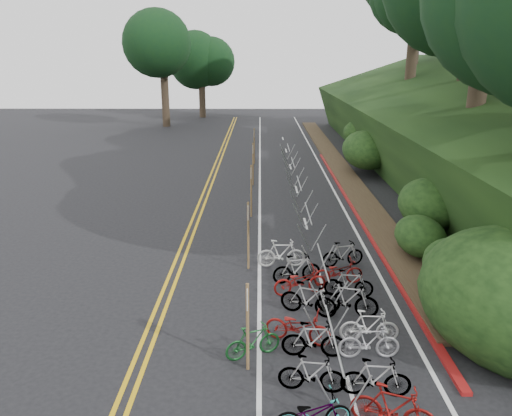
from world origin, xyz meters
The scene contains 10 objects.
ground centered at (0.00, 0.00, 0.00)m, with size 120.00×120.00×0.00m, color black.
road_markings centered at (0.63, 10.10, 0.00)m, with size 7.47×80.00×0.01m.
red_curb centered at (5.70, 12.00, 0.05)m, with size 0.25×28.00×0.10m, color maroon.
embankment centered at (12.96, 19.04, 2.57)m, with size 14.30×48.14×9.11m.
bike_rack_front centered at (2.71, -1.49, 0.89)m, with size 1.17×2.99×1.22m.
bike_racks_rest centered at (3.00, 13.00, 0.85)m, with size 1.14×23.00×1.17m.
signpost_near centered at (0.72, -1.00, 1.32)m, with size 0.08×0.40×2.30m.
signposts_rest centered at (0.60, 14.00, 1.43)m, with size 0.08×18.40×2.50m.
bike_front centered at (0.84, -0.49, 0.45)m, with size 1.49×0.42×0.90m, color #144C1E.
bike_valet centered at (2.92, 1.12, 0.48)m, with size 2.99×10.01×1.09m.
Camera 1 is at (1.01, -11.52, 7.39)m, focal length 35.00 mm.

